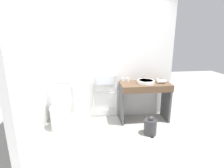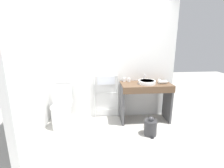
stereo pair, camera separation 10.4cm
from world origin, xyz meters
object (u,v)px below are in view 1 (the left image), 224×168
(trash_bin, at_px, (150,126))
(toilet, at_px, (61,111))
(cup_near_edge, at_px, (128,80))
(sink_basin, at_px, (146,82))
(cup_near_wall, at_px, (123,80))
(towel_radiator, at_px, (105,86))
(hair_dryer, at_px, (161,81))

(trash_bin, bearing_deg, toilet, 163.54)
(toilet, height_order, cup_near_edge, cup_near_edge)
(toilet, height_order, sink_basin, sink_basin)
(cup_near_wall, relative_size, cup_near_edge, 1.00)
(towel_radiator, xyz_separation_m, sink_basin, (0.82, -0.26, 0.15))
(trash_bin, bearing_deg, cup_near_edge, 111.09)
(sink_basin, xyz_separation_m, cup_near_edge, (-0.34, 0.19, 0.00))
(cup_near_wall, distance_m, trash_bin, 1.13)
(trash_bin, bearing_deg, hair_dryer, 54.62)
(cup_near_edge, relative_size, hair_dryer, 0.38)
(towel_radiator, relative_size, cup_near_wall, 12.39)
(sink_basin, xyz_separation_m, hair_dryer, (0.33, -0.01, 0.00))
(hair_dryer, xyz_separation_m, trash_bin, (-0.39, -0.54, -0.72))
(cup_near_wall, bearing_deg, towel_radiator, 176.38)
(toilet, relative_size, sink_basin, 2.30)
(cup_near_wall, distance_m, hair_dryer, 0.80)
(cup_near_edge, relative_size, trash_bin, 0.22)
(cup_near_edge, bearing_deg, towel_radiator, 172.20)
(sink_basin, height_order, cup_near_edge, cup_near_edge)
(sink_basin, bearing_deg, cup_near_wall, 152.11)
(cup_near_wall, relative_size, hair_dryer, 0.38)
(toilet, bearing_deg, cup_near_wall, 12.19)
(cup_near_edge, xyz_separation_m, trash_bin, (0.29, -0.74, -0.72))
(cup_near_wall, bearing_deg, sink_basin, -27.89)
(toilet, xyz_separation_m, sink_basin, (1.74, 0.05, 0.54))
(sink_basin, bearing_deg, hair_dryer, -1.28)
(towel_radiator, height_order, cup_near_wall, towel_radiator)
(towel_radiator, bearing_deg, trash_bin, -46.27)
(towel_radiator, distance_m, cup_near_wall, 0.42)
(towel_radiator, distance_m, cup_near_edge, 0.51)
(sink_basin, bearing_deg, toilet, -178.32)
(toilet, xyz_separation_m, cup_near_wall, (1.31, 0.28, 0.55))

